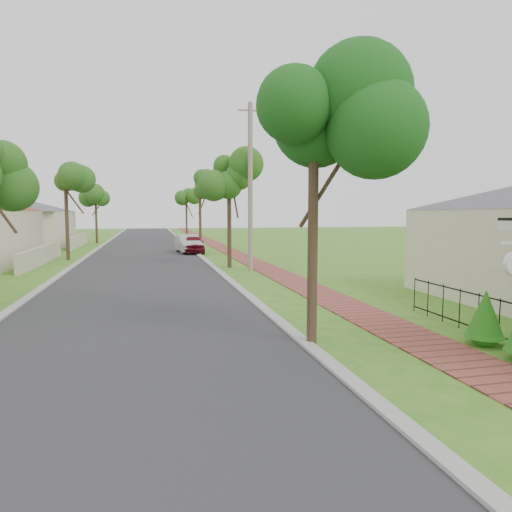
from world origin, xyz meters
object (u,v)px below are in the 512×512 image
object	(u,v)px
parked_car_red	(193,244)
utility_pole	(250,186)
near_tree	(314,135)
parked_car_white	(188,244)

from	to	relation	value
parked_car_red	utility_pole	world-z (taller)	utility_pole
near_tree	parked_car_red	bearing A→B (deg)	90.97
parked_car_white	utility_pole	world-z (taller)	utility_pole
parked_car_red	parked_car_white	world-z (taller)	parked_car_white
parked_car_white	utility_pole	size ratio (longest dim) A/B	0.48
parked_car_red	near_tree	size ratio (longest dim) A/B	0.66
parked_car_white	utility_pole	xyz separation A→B (m)	(2.21, -10.92, 3.53)
parked_car_red	parked_car_white	size ratio (longest dim) A/B	0.94
near_tree	utility_pole	distance (m)	13.06
utility_pole	near_tree	bearing A→B (deg)	-96.60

